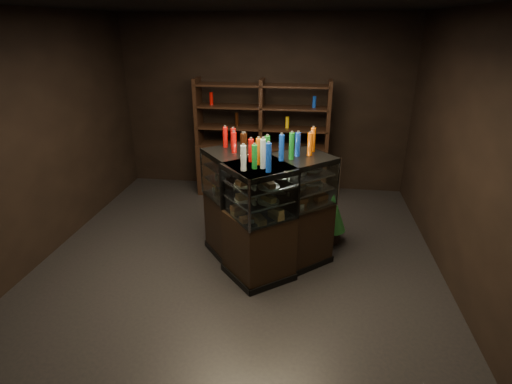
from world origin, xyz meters
The scene contains 7 objects.
ground centered at (0.00, 0.00, 0.00)m, with size 5.00×5.00×0.00m, color black.
room_shell centered at (0.00, 0.00, 1.94)m, with size 5.02×5.02×3.01m.
display_case centered at (0.31, -0.19, 0.47)m, with size 1.73×1.41×1.40m.
food_display centered at (0.31, -0.19, 1.09)m, with size 1.34×1.03×0.43m.
bottles_top centered at (0.31, -0.18, 1.53)m, with size 1.16×0.89×0.30m.
potted_conifer centered at (1.18, 0.50, 0.47)m, with size 0.38×0.38×0.82m.
back_shelving centered at (0.02, 2.05, 0.61)m, with size 2.23×0.43×2.00m.
Camera 1 is at (0.81, -4.47, 2.81)m, focal length 28.00 mm.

